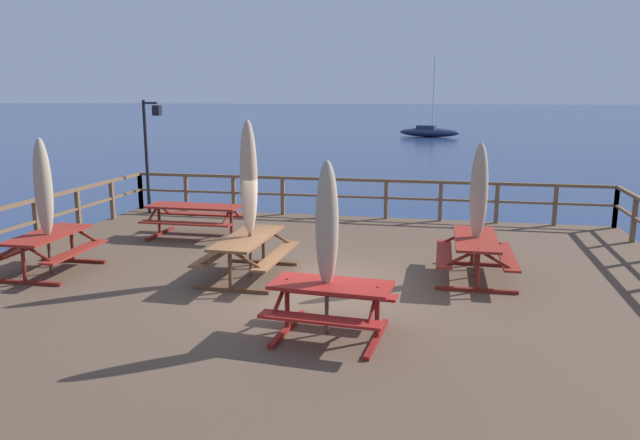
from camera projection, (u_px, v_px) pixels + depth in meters
The scene contains 14 objects.
ground_plane at pixel (309, 322), 10.94m from camera, with size 600.00×600.00×0.00m, color navy.
wooden_deck at pixel (309, 304), 10.87m from camera, with size 13.46×12.94×0.67m, color brown.
railing_waterside_far at pixel (360, 191), 16.72m from camera, with size 13.26×0.10×1.09m.
picnic_table_mid_right at pixel (475, 248), 11.18m from camera, with size 1.42×2.10×0.78m.
picnic_table_back_right at pixel (248, 247), 11.25m from camera, with size 1.45×2.21×0.78m.
picnic_table_front_right at pixel (331, 298), 8.45m from camera, with size 1.77×1.53×0.78m.
picnic_table_back_left at pixel (49, 244), 11.52m from camera, with size 1.45×1.91×0.78m.
picnic_table_mid_centre at pixel (194, 214), 14.45m from camera, with size 2.20×1.40×0.78m.
patio_umbrella_tall_back_left at pixel (479, 193), 11.01m from camera, with size 0.32×0.32×2.50m.
patio_umbrella_short_back at pixel (249, 178), 11.01m from camera, with size 0.32×0.32×2.90m.
patio_umbrella_short_mid at pixel (327, 225), 8.32m from camera, with size 0.32×0.32×2.48m.
patio_umbrella_tall_front at pixel (43, 188), 11.22m from camera, with size 0.32×0.32×2.57m.
lamp_post_hooked at pixel (150, 140), 17.01m from camera, with size 0.65×0.36×3.20m.
sailboat_distant at pixel (429, 132), 59.90m from camera, with size 6.23×3.05×7.72m.
Camera 1 is at (2.30, -10.09, 3.99)m, focal length 34.13 mm.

